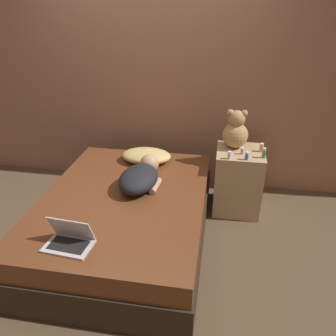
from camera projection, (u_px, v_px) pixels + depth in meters
The scene contains 13 objects.
ground_plane at pixel (127, 239), 3.12m from camera, with size 12.00×12.00×0.00m, color brown.
wall_back at pixel (151, 74), 3.62m from camera, with size 8.00×0.06×2.60m.
bed at pixel (125, 218), 3.01m from camera, with size 1.45×1.94×0.49m.
nightstand at pixel (237, 180), 3.44m from camera, with size 0.47×0.48×0.68m.
pillow at pixel (146, 156), 3.47m from camera, with size 0.52×0.35×0.13m.
person_lying at pixel (141, 176), 3.01m from camera, with size 0.39×0.68×0.19m.
laptop at pixel (70, 239), 2.30m from camera, with size 0.34×0.24×0.21m.
teddy_bear at pixel (236, 131), 3.30m from camera, with size 0.26×0.26×0.40m.
bottle_green at pixel (264, 153), 3.12m from camera, with size 0.03×0.03×0.10m.
bottle_white at pixel (229, 155), 3.11m from camera, with size 0.04×0.04×0.08m.
bottle_blue at pixel (247, 156), 3.09m from camera, with size 0.03×0.03×0.08m.
bottle_pink at pixel (242, 151), 3.21m from camera, with size 0.03×0.03×0.07m.
bottle_orange at pixel (262, 148), 3.26m from camera, with size 0.04×0.04×0.09m.
Camera 1 is at (0.79, -2.36, 2.05)m, focal length 35.00 mm.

